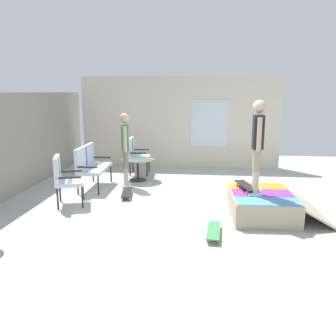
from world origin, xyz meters
TOP-DOWN VIEW (x-y plane):
  - ground_plane at (0.00, 0.00)m, footprint 12.00×12.00m
  - back_wall_cinderblock at (0.00, 4.00)m, footprint 9.00×0.20m
  - house_facade at (3.80, 0.49)m, footprint 0.23×6.00m
  - skate_ramp at (-0.49, -1.40)m, footprint 1.54×1.76m
  - patio_bench at (1.04, 2.42)m, footprint 1.26×0.58m
  - patio_chair_near_house at (2.64, 1.64)m, footprint 0.65×0.59m
  - patio_chair_by_wall at (-0.30, 2.51)m, footprint 0.76×0.72m
  - patio_table at (1.87, 1.43)m, footprint 0.90×0.90m
  - person_watching at (1.26, 1.60)m, footprint 0.47×0.29m
  - person_skater at (-0.61, -1.22)m, footprint 0.48×0.25m
  - skateboard_by_bench at (0.44, 1.41)m, footprint 0.82×0.32m
  - skateboard_spare at (-1.54, -0.47)m, footprint 0.81×0.25m
  - skateboard_on_ramp at (-0.34, -1.09)m, footprint 0.82×0.39m

SIDE VIEW (x-z plane):
  - ground_plane at x=0.00m, z-range -0.10..0.00m
  - skateboard_by_bench at x=0.44m, z-range 0.03..0.14m
  - skateboard_spare at x=-1.54m, z-range 0.03..0.14m
  - skate_ramp at x=-0.49m, z-range 0.00..0.44m
  - patio_table at x=1.87m, z-range 0.12..0.69m
  - skateboard_on_ramp at x=-0.34m, z-range 0.47..0.57m
  - patio_chair_near_house at x=2.64m, z-range 0.10..1.12m
  - patio_chair_by_wall at x=-0.30m, z-range 0.10..1.12m
  - patio_bench at x=1.04m, z-range 0.11..1.13m
  - person_watching at x=1.26m, z-range 0.16..1.95m
  - back_wall_cinderblock at x=0.00m, z-range 0.00..2.25m
  - house_facade at x=3.80m, z-range 0.00..2.73m
  - person_skater at x=-0.61m, z-range 0.58..2.27m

